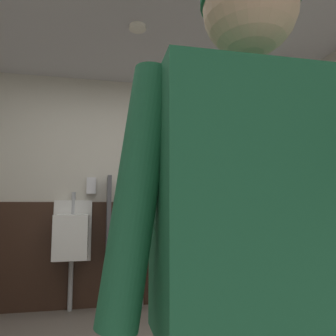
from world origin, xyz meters
name	(u,v)px	position (x,y,z in m)	size (l,w,h in m)	color
wall_back	(116,190)	(0.00, 1.97, 1.28)	(4.52, 0.12, 2.55)	beige
wainscot_band_back	(116,253)	(0.00, 1.90, 0.57)	(3.92, 0.03, 1.13)	#382319
downlight_far	(138,28)	(0.08, 0.67, 2.54)	(0.14, 0.14, 0.03)	white
urinal_left	(71,236)	(-0.47, 1.75, 0.78)	(0.40, 0.34, 1.24)	white
urinal_middle	(143,235)	(0.28, 1.75, 0.78)	(0.40, 0.34, 1.24)	white
privacy_divider_panel	(108,219)	(-0.09, 1.68, 0.95)	(0.04, 0.40, 0.90)	#4C4C51
person	(259,248)	(0.15, -1.14, 1.00)	(0.67, 0.60, 1.69)	#2D3342
trash_bin	(282,278)	(1.65, 1.27, 0.36)	(0.32, 0.32, 0.72)	#38383D
soap_dispenser	(91,186)	(-0.28, 1.87, 1.31)	(0.10, 0.07, 0.18)	silver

